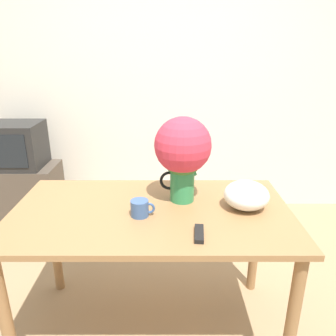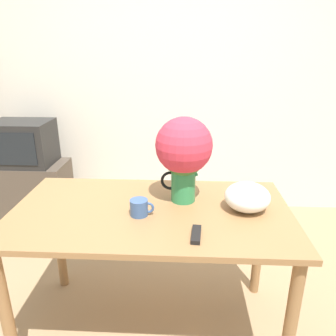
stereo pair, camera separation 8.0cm
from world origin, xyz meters
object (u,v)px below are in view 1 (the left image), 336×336
(coffee_mug, at_px, (141,208))
(white_bowl, at_px, (247,195))
(tv_set, at_px, (13,145))
(flower_vase, at_px, (184,151))

(coffee_mug, relative_size, white_bowl, 0.52)
(tv_set, bearing_deg, coffee_mug, -46.75)
(coffee_mug, bearing_deg, white_bowl, 9.12)
(flower_vase, height_order, white_bowl, flower_vase)
(white_bowl, bearing_deg, flower_vase, 163.91)
(flower_vase, xyz_separation_m, white_bowl, (0.33, -0.10, -0.21))
(coffee_mug, relative_size, tv_set, 0.24)
(white_bowl, relative_size, tv_set, 0.45)
(flower_vase, distance_m, tv_set, 1.88)
(flower_vase, xyz_separation_m, tv_set, (-1.46, 1.14, -0.30))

